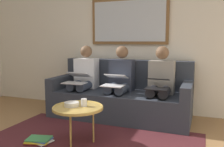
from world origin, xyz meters
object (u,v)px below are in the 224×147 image
object	(u,v)px
magazine_stack	(39,140)
laptop_white	(115,80)
person_middle	(120,80)
person_right	(84,77)
coffee_table	(78,108)
laptop_silver	(77,78)
bowl	(72,104)
couch	(121,97)
laptop_black	(157,83)
framed_mirror	(129,21)
cup	(84,102)
person_left	(160,82)

from	to	relation	value
magazine_stack	laptop_white	bearing A→B (deg)	-118.67
person_middle	person_right	world-z (taller)	same
coffee_table	laptop_white	world-z (taller)	laptop_white
laptop_silver	magazine_stack	bearing A→B (deg)	93.12
magazine_stack	person_middle	bearing A→B (deg)	-114.17
laptop_silver	coffee_table	bearing A→B (deg)	119.39
bowl	laptop_white	distance (m)	0.95
couch	laptop_black	bearing A→B (deg)	153.73
couch	laptop_white	xyz separation A→B (m)	(0.00, 0.30, 0.32)
bowl	laptop_black	distance (m)	1.25
framed_mirror	laptop_black	distance (m)	1.32
cup	laptop_black	size ratio (longest dim) A/B	0.26
person_middle	person_left	bearing A→B (deg)	180.00
cup	laptop_black	xyz separation A→B (m)	(-0.71, -0.85, 0.14)
person_right	cup	bearing A→B (deg)	117.51
magazine_stack	coffee_table	bearing A→B (deg)	-162.20
couch	cup	distance (m)	1.18
framed_mirror	person_middle	world-z (taller)	framed_mirror
coffee_table	laptop_silver	bearing A→B (deg)	-60.61
coffee_table	bowl	distance (m)	0.09
couch	laptop_silver	bearing A→B (deg)	25.03
laptop_silver	person_right	bearing A→B (deg)	-90.00
framed_mirror	person_right	bearing A→B (deg)	35.52
cup	person_left	xyz separation A→B (m)	(-0.71, -1.09, 0.12)
laptop_black	laptop_white	distance (m)	0.64
laptop_white	framed_mirror	bearing A→B (deg)	-90.00
magazine_stack	laptop_black	bearing A→B (deg)	-139.35
magazine_stack	couch	bearing A→B (deg)	-113.09
person_right	person_left	bearing A→B (deg)	180.00
framed_mirror	person_left	bearing A→B (deg)	144.48
framed_mirror	person_left	size ratio (longest dim) A/B	1.19
person_middle	laptop_black	bearing A→B (deg)	158.88
person_middle	laptop_white	distance (m)	0.23
coffee_table	person_right	distance (m)	1.27
magazine_stack	bowl	bearing A→B (deg)	-158.72
person_left	framed_mirror	bearing A→B (deg)	-35.52
bowl	laptop_black	bearing A→B (deg)	-133.11
bowl	person_middle	world-z (taller)	person_middle
laptop_white	couch	bearing A→B (deg)	-90.00
couch	framed_mirror	distance (m)	1.30
person_left	laptop_white	world-z (taller)	person_left
cup	couch	bearing A→B (deg)	-93.45
coffee_table	laptop_black	world-z (taller)	laptop_black
person_left	coffee_table	bearing A→B (deg)	56.43
laptop_silver	person_middle	bearing A→B (deg)	-160.22
framed_mirror	person_right	world-z (taller)	framed_mirror
couch	bowl	size ratio (longest dim) A/B	12.73
couch	person_left	bearing A→B (deg)	173.87
person_middle	magazine_stack	distance (m)	1.53
couch	person_right	bearing A→B (deg)	6.13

